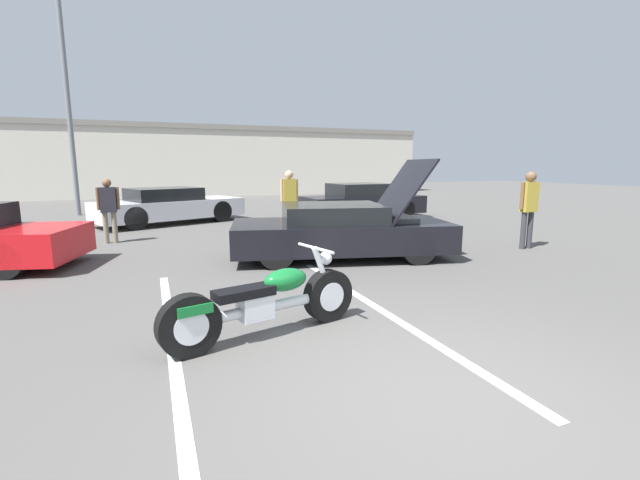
# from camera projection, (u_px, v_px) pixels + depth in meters

# --- Properties ---
(ground_plane) EXTENTS (80.00, 80.00, 0.00)m
(ground_plane) POSITION_uv_depth(u_px,v_px,m) (442.00, 400.00, 3.51)
(ground_plane) COLOR #514F4C
(parking_stripe_foreground) EXTENTS (0.12, 5.57, 0.01)m
(parking_stripe_foreground) POSITION_uv_depth(u_px,v_px,m) (172.00, 338.00, 4.78)
(parking_stripe_foreground) COLOR white
(parking_stripe_foreground) RESTS_ON ground
(parking_stripe_middle) EXTENTS (0.12, 5.57, 0.01)m
(parking_stripe_middle) POSITION_uv_depth(u_px,v_px,m) (380.00, 309.00, 5.74)
(parking_stripe_middle) COLOR white
(parking_stripe_middle) RESTS_ON ground
(far_building) EXTENTS (32.00, 4.20, 4.40)m
(far_building) POSITION_uv_depth(u_px,v_px,m) (184.00, 159.00, 27.57)
(far_building) COLOR beige
(far_building) RESTS_ON ground
(light_pole) EXTENTS (1.21, 0.28, 8.46)m
(light_pole) POSITION_uv_depth(u_px,v_px,m) (69.00, 91.00, 15.85)
(light_pole) COLOR slate
(light_pole) RESTS_ON ground
(motorcycle) EXTENTS (2.35, 0.88, 0.96)m
(motorcycle) POSITION_uv_depth(u_px,v_px,m) (265.00, 303.00, 4.76)
(motorcycle) COLOR black
(motorcycle) RESTS_ON ground
(show_car_hood_open) EXTENTS (4.76, 2.90, 2.04)m
(show_car_hood_open) POSITION_uv_depth(u_px,v_px,m) (342.00, 230.00, 8.89)
(show_car_hood_open) COLOR black
(show_car_hood_open) RESTS_ON ground
(parked_car_mid_row) EXTENTS (5.00, 3.38, 1.19)m
(parked_car_mid_row) POSITION_uv_depth(u_px,v_px,m) (169.00, 206.00, 14.14)
(parked_car_mid_row) COLOR silver
(parked_car_mid_row) RESTS_ON ground
(parked_car_right_row) EXTENTS (4.50, 2.02, 1.27)m
(parked_car_right_row) POSITION_uv_depth(u_px,v_px,m) (362.00, 202.00, 15.71)
(parked_car_right_row) COLOR black
(parked_car_right_row) RESTS_ON ground
(spectator_near_motorcycle) EXTENTS (0.52, 0.23, 1.77)m
(spectator_near_motorcycle) POSITION_uv_depth(u_px,v_px,m) (529.00, 203.00, 9.77)
(spectator_near_motorcycle) COLOR #333338
(spectator_near_motorcycle) RESTS_ON ground
(spectator_by_show_car) EXTENTS (0.52, 0.21, 1.59)m
(spectator_by_show_car) POSITION_uv_depth(u_px,v_px,m) (108.00, 205.00, 10.49)
(spectator_by_show_car) COLOR gray
(spectator_by_show_car) RESTS_ON ground
(spectator_midground) EXTENTS (0.52, 0.23, 1.77)m
(spectator_midground) POSITION_uv_depth(u_px,v_px,m) (289.00, 196.00, 11.95)
(spectator_midground) COLOR #333338
(spectator_midground) RESTS_ON ground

